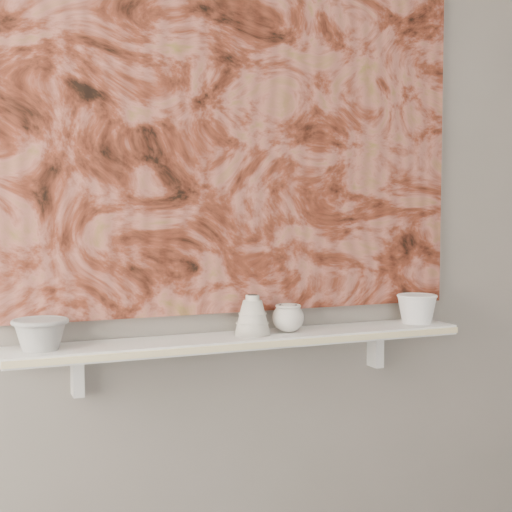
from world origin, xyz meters
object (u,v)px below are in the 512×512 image
bowl_grey (40,334)px  bowl_white (417,308)px  bell_vessel (252,315)px  shelf (247,340)px  painting (237,132)px  cup_cream (288,318)px

bowl_grey → bowl_white: bearing=0.0°
bowl_grey → bell_vessel: bearing=0.0°
shelf → bowl_grey: bearing=180.0°
painting → cup_cream: (0.14, -0.08, -0.57)m
bowl_grey → bell_vessel: 0.61m
bell_vessel → bowl_white: (0.59, 0.00, -0.01)m
bowl_grey → shelf: bearing=0.0°
painting → bowl_grey: size_ratio=9.94×
painting → bowl_white: 0.83m
shelf → bell_vessel: bearing=0.0°
bowl_white → cup_cream: bearing=180.0°
shelf → bowl_white: bearing=0.0°
painting → bowl_white: size_ratio=11.26×
bowl_grey → bell_vessel: bell_vessel is taller
shelf → bowl_white: bowl_white is taller
shelf → bell_vessel: size_ratio=11.62×
bell_vessel → bowl_white: size_ratio=0.90×
painting → bowl_white: painting is taller
bowl_grey → cup_cream: size_ratio=1.55×
bowl_grey → bowl_white: size_ratio=1.13×
shelf → painting: bearing=90.0°
painting → bowl_grey: painting is taller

